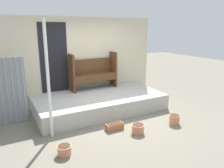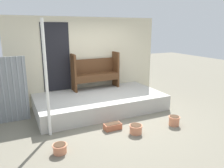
{
  "view_description": "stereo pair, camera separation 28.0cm",
  "coord_description": "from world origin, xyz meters",
  "px_view_note": "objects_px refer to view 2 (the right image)",
  "views": [
    {
      "loc": [
        -2.54,
        -4.45,
        2.27
      ],
      "look_at": [
        0.04,
        0.33,
        0.87
      ],
      "focal_mm": 35.0,
      "sensor_mm": 36.0,
      "label": 1
    },
    {
      "loc": [
        -2.29,
        -4.58,
        2.27
      ],
      "look_at": [
        0.04,
        0.33,
        0.87
      ],
      "focal_mm": 35.0,
      "sensor_mm": 36.0,
      "label": 2
    }
  ],
  "objects_px": {
    "flower_pot_left": "(60,148)",
    "flower_pot_middle": "(136,129)",
    "support_post": "(46,80)",
    "planter_box_rect": "(113,126)",
    "bench": "(95,71)",
    "flower_pot_right": "(174,120)"
  },
  "relations": [
    {
      "from": "support_post",
      "to": "planter_box_rect",
      "type": "relative_size",
      "value": 6.17
    },
    {
      "from": "support_post",
      "to": "bench",
      "type": "xyz_separation_m",
      "value": [
        1.74,
        1.73,
        -0.26
      ]
    },
    {
      "from": "support_post",
      "to": "flower_pot_left",
      "type": "distance_m",
      "value": 1.4
    },
    {
      "from": "planter_box_rect",
      "to": "flower_pot_middle",
      "type": "bearing_deg",
      "value": -46.78
    },
    {
      "from": "bench",
      "to": "flower_pot_middle",
      "type": "relative_size",
      "value": 4.81
    },
    {
      "from": "flower_pot_left",
      "to": "flower_pot_right",
      "type": "bearing_deg",
      "value": 0.73
    },
    {
      "from": "flower_pot_right",
      "to": "support_post",
      "type": "bearing_deg",
      "value": 164.24
    },
    {
      "from": "planter_box_rect",
      "to": "bench",
      "type": "bearing_deg",
      "value": 79.3
    },
    {
      "from": "support_post",
      "to": "flower_pot_right",
      "type": "relative_size",
      "value": 8.77
    },
    {
      "from": "bench",
      "to": "flower_pot_middle",
      "type": "xyz_separation_m",
      "value": [
        -0.01,
        -2.48,
        -0.86
      ]
    },
    {
      "from": "support_post",
      "to": "planter_box_rect",
      "type": "height_order",
      "value": "support_post"
    },
    {
      "from": "flower_pot_middle",
      "to": "flower_pot_right",
      "type": "height_order",
      "value": "flower_pot_right"
    },
    {
      "from": "flower_pot_left",
      "to": "flower_pot_middle",
      "type": "relative_size",
      "value": 0.93
    },
    {
      "from": "flower_pot_left",
      "to": "flower_pot_right",
      "type": "relative_size",
      "value": 1.02
    },
    {
      "from": "flower_pot_left",
      "to": "flower_pot_middle",
      "type": "distance_m",
      "value": 1.7
    },
    {
      "from": "bench",
      "to": "planter_box_rect",
      "type": "bearing_deg",
      "value": -102.34
    },
    {
      "from": "support_post",
      "to": "flower_pot_left",
      "type": "relative_size",
      "value": 8.6
    },
    {
      "from": "support_post",
      "to": "flower_pot_right",
      "type": "xyz_separation_m",
      "value": [
        2.78,
        -0.78,
        -1.11
      ]
    },
    {
      "from": "flower_pot_right",
      "to": "planter_box_rect",
      "type": "relative_size",
      "value": 0.7
    },
    {
      "from": "flower_pot_middle",
      "to": "support_post",
      "type": "bearing_deg",
      "value": 156.51
    },
    {
      "from": "flower_pot_right",
      "to": "bench",
      "type": "bearing_deg",
      "value": 112.44
    },
    {
      "from": "support_post",
      "to": "planter_box_rect",
      "type": "distance_m",
      "value": 1.81
    }
  ]
}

